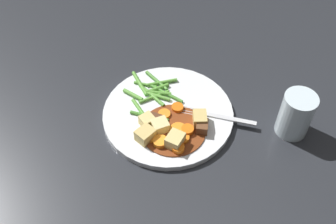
% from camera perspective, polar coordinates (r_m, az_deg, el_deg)
% --- Properties ---
extents(ground_plane, '(3.00, 3.00, 0.00)m').
position_cam_1_polar(ground_plane, '(0.85, -0.00, -0.59)').
color(ground_plane, '#26282D').
extents(dinner_plate, '(0.28, 0.28, 0.01)m').
position_cam_1_polar(dinner_plate, '(0.85, -0.00, -0.30)').
color(dinner_plate, white).
rests_on(dinner_plate, ground_plane).
extents(stew_sauce, '(0.13, 0.13, 0.00)m').
position_cam_1_polar(stew_sauce, '(0.81, 0.73, -2.53)').
color(stew_sauce, brown).
rests_on(stew_sauce, dinner_plate).
extents(carrot_slice_0, '(0.05, 0.05, 0.01)m').
position_cam_1_polar(carrot_slice_0, '(0.80, 1.39, -2.72)').
color(carrot_slice_0, orange).
rests_on(carrot_slice_0, dinner_plate).
extents(carrot_slice_1, '(0.03, 0.03, 0.01)m').
position_cam_1_polar(carrot_slice_1, '(0.78, 1.44, -5.21)').
color(carrot_slice_1, orange).
rests_on(carrot_slice_1, dinner_plate).
extents(carrot_slice_2, '(0.04, 0.04, 0.01)m').
position_cam_1_polar(carrot_slice_2, '(0.79, -1.15, -4.29)').
color(carrot_slice_2, orange).
rests_on(carrot_slice_2, dinner_plate).
extents(carrot_slice_3, '(0.04, 0.04, 0.01)m').
position_cam_1_polar(carrot_slice_3, '(0.83, -0.53, -0.33)').
color(carrot_slice_3, orange).
rests_on(carrot_slice_3, dinner_plate).
extents(carrot_slice_4, '(0.03, 0.03, 0.01)m').
position_cam_1_polar(carrot_slice_4, '(0.80, 2.80, -2.63)').
color(carrot_slice_4, orange).
rests_on(carrot_slice_4, dinner_plate).
extents(carrot_slice_5, '(0.04, 0.04, 0.01)m').
position_cam_1_polar(carrot_slice_5, '(0.79, 1.75, -3.79)').
color(carrot_slice_5, orange).
rests_on(carrot_slice_5, dinner_plate).
extents(carrot_slice_6, '(0.03, 0.03, 0.01)m').
position_cam_1_polar(carrot_slice_6, '(0.85, 1.34, 0.65)').
color(carrot_slice_6, orange).
rests_on(carrot_slice_6, dinner_plate).
extents(carrot_slice_7, '(0.04, 0.04, 0.01)m').
position_cam_1_polar(carrot_slice_7, '(0.80, -2.23, -3.64)').
color(carrot_slice_7, orange).
rests_on(carrot_slice_7, dinner_plate).
extents(potato_chunk_0, '(0.05, 0.05, 0.03)m').
position_cam_1_polar(potato_chunk_0, '(0.78, 1.02, -4.11)').
color(potato_chunk_0, '#E5CC7A').
rests_on(potato_chunk_0, dinner_plate).
extents(potato_chunk_1, '(0.04, 0.04, 0.03)m').
position_cam_1_polar(potato_chunk_1, '(0.79, -3.27, -3.28)').
color(potato_chunk_1, '#DBBC6B').
rests_on(potato_chunk_1, dinner_plate).
extents(potato_chunk_2, '(0.03, 0.03, 0.02)m').
position_cam_1_polar(potato_chunk_2, '(0.80, -1.16, -2.02)').
color(potato_chunk_2, '#EAD68C').
rests_on(potato_chunk_2, dinner_plate).
extents(potato_chunk_3, '(0.04, 0.04, 0.03)m').
position_cam_1_polar(potato_chunk_3, '(0.82, 4.56, -1.02)').
color(potato_chunk_3, '#DBBC6B').
rests_on(potato_chunk_3, dinner_plate).
extents(potato_chunk_4, '(0.03, 0.03, 0.02)m').
position_cam_1_polar(potato_chunk_4, '(0.81, -2.98, -1.30)').
color(potato_chunk_4, '#E5CC7A').
rests_on(potato_chunk_4, dinner_plate).
extents(meat_chunk_0, '(0.03, 0.03, 0.02)m').
position_cam_1_polar(meat_chunk_0, '(0.82, -1.89, -1.24)').
color(meat_chunk_0, '#56331E').
rests_on(meat_chunk_0, dinner_plate).
extents(meat_chunk_1, '(0.04, 0.04, 0.02)m').
position_cam_1_polar(meat_chunk_1, '(0.81, 4.90, -2.08)').
color(meat_chunk_1, brown).
rests_on(meat_chunk_1, dinner_plate).
extents(green_bean_0, '(0.02, 0.07, 0.01)m').
position_cam_1_polar(green_bean_0, '(0.90, -0.87, 4.23)').
color(green_bean_0, '#599E38').
rests_on(green_bean_0, dinner_plate).
extents(green_bean_1, '(0.02, 0.07, 0.01)m').
position_cam_1_polar(green_bean_1, '(0.87, -2.00, 2.20)').
color(green_bean_1, '#66AD42').
rests_on(green_bean_1, dinner_plate).
extents(green_bean_2, '(0.06, 0.07, 0.01)m').
position_cam_1_polar(green_bean_2, '(0.83, -2.77, -0.44)').
color(green_bean_2, '#4C8E33').
rests_on(green_bean_2, dinner_plate).
extents(green_bean_3, '(0.05, 0.04, 0.01)m').
position_cam_1_polar(green_bean_3, '(0.87, -5.02, 2.45)').
color(green_bean_3, '#66AD42').
rests_on(green_bean_3, dinner_plate).
extents(green_bean_4, '(0.08, 0.01, 0.01)m').
position_cam_1_polar(green_bean_4, '(0.90, -4.06, 4.11)').
color(green_bean_4, '#599E38').
rests_on(green_bean_4, dinner_plate).
extents(green_bean_5, '(0.07, 0.05, 0.01)m').
position_cam_1_polar(green_bean_5, '(0.87, -0.16, 2.63)').
color(green_bean_5, '#4C8E33').
rests_on(green_bean_5, dinner_plate).
extents(green_bean_6, '(0.04, 0.05, 0.01)m').
position_cam_1_polar(green_bean_6, '(0.90, -3.24, 3.93)').
color(green_bean_6, '#599E38').
rests_on(green_bean_6, dinner_plate).
extents(green_bean_7, '(0.07, 0.03, 0.01)m').
position_cam_1_polar(green_bean_7, '(0.90, -1.64, 4.51)').
color(green_bean_7, '#4C8E33').
rests_on(green_bean_7, dinner_plate).
extents(green_bean_8, '(0.05, 0.05, 0.01)m').
position_cam_1_polar(green_bean_8, '(0.87, -1.57, 2.29)').
color(green_bean_8, '#66AD42').
rests_on(green_bean_8, dinner_plate).
extents(green_bean_9, '(0.08, 0.02, 0.01)m').
position_cam_1_polar(green_bean_9, '(0.84, -3.83, 0.05)').
color(green_bean_9, '#599E38').
rests_on(green_bean_9, dinner_plate).
extents(green_bean_10, '(0.01, 0.06, 0.01)m').
position_cam_1_polar(green_bean_10, '(0.88, -1.57, 3.35)').
color(green_bean_10, '#599E38').
rests_on(green_bean_10, dinner_plate).
extents(green_bean_11, '(0.03, 0.05, 0.01)m').
position_cam_1_polar(green_bean_11, '(0.87, -1.33, 2.71)').
color(green_bean_11, '#599E38').
rests_on(green_bean_11, dinner_plate).
extents(green_bean_12, '(0.08, 0.04, 0.01)m').
position_cam_1_polar(green_bean_12, '(0.87, -2.34, 2.43)').
color(green_bean_12, '#599E38').
rests_on(green_bean_12, dinner_plate).
extents(fork, '(0.11, 0.15, 0.00)m').
position_cam_1_polar(fork, '(0.84, 6.26, -0.44)').
color(fork, silver).
rests_on(fork, dinner_plate).
extents(water_glass, '(0.07, 0.07, 0.10)m').
position_cam_1_polar(water_glass, '(0.83, 17.78, -0.34)').
color(water_glass, silver).
rests_on(water_glass, ground_plane).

